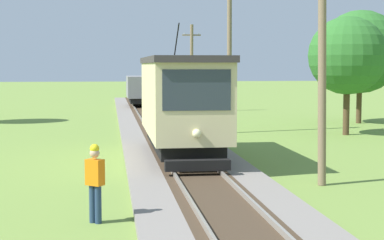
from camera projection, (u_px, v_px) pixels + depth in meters
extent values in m
cube|color=beige|center=(182.00, 98.00, 22.85)|extent=(2.50, 8.00, 2.60)
cube|color=#383333|center=(181.00, 60.00, 22.73)|extent=(2.60, 8.32, 0.22)
cube|color=black|center=(182.00, 141.00, 22.99)|extent=(2.10, 7.04, 0.44)
cube|color=#2D3842|center=(197.00, 90.00, 18.85)|extent=(2.10, 0.03, 1.25)
cube|color=#2D3842|center=(215.00, 88.00, 22.99)|extent=(0.02, 6.72, 1.04)
sphere|color=#F4EAB2|center=(197.00, 133.00, 18.92)|extent=(0.28, 0.28, 0.28)
cylinder|color=black|center=(177.00, 39.00, 24.24)|extent=(0.05, 1.67, 1.19)
cube|color=black|center=(198.00, 165.00, 18.86)|extent=(2.00, 0.36, 0.32)
cylinder|color=black|center=(189.00, 149.00, 20.78)|extent=(1.54, 0.80, 0.80)
cylinder|color=black|center=(175.00, 134.00, 25.20)|extent=(1.54, 0.80, 0.80)
cube|color=slate|center=(142.00, 87.00, 50.51)|extent=(2.40, 5.20, 1.70)
cube|color=black|center=(142.00, 100.00, 50.61)|extent=(2.02, 4.78, 0.38)
cylinder|color=black|center=(143.00, 101.00, 49.07)|extent=(1.54, 0.76, 0.76)
cylinder|color=black|center=(141.00, 99.00, 52.15)|extent=(1.54, 0.76, 0.76)
cylinder|color=#7A664C|center=(322.00, 54.00, 18.14)|extent=(0.24, 0.60, 7.67)
cylinder|color=#7A664C|center=(229.00, 51.00, 32.09)|extent=(0.24, 0.38, 8.45)
cylinder|color=#7A664C|center=(192.00, 68.00, 46.88)|extent=(0.24, 0.48, 6.56)
cube|color=#7A664C|center=(192.00, 35.00, 46.66)|extent=(1.40, 0.10, 0.10)
cylinder|color=silver|center=(184.00, 34.00, 46.58)|extent=(0.08, 0.08, 0.10)
cylinder|color=silver|center=(199.00, 34.00, 46.73)|extent=(0.08, 0.08, 0.10)
cylinder|color=navy|center=(98.00, 204.00, 13.85)|extent=(0.15, 0.15, 0.86)
cylinder|color=navy|center=(93.00, 204.00, 13.93)|extent=(0.15, 0.15, 0.86)
cube|color=orange|center=(95.00, 172.00, 13.83)|extent=(0.45, 0.42, 0.58)
sphere|color=tan|center=(95.00, 153.00, 13.79)|extent=(0.22, 0.22, 0.22)
sphere|color=yellow|center=(95.00, 149.00, 13.78)|extent=(0.21, 0.21, 0.21)
cylinder|color=#4C3823|center=(359.00, 103.00, 37.72)|extent=(0.32, 0.32, 2.45)
sphere|color=#2D6B28|center=(360.00, 52.00, 37.44)|extent=(5.00, 5.00, 5.00)
cylinder|color=#4C3823|center=(346.00, 110.00, 31.40)|extent=(0.32, 0.32, 2.53)
sphere|color=#2D6B28|center=(347.00, 55.00, 31.15)|extent=(3.92, 3.92, 3.92)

